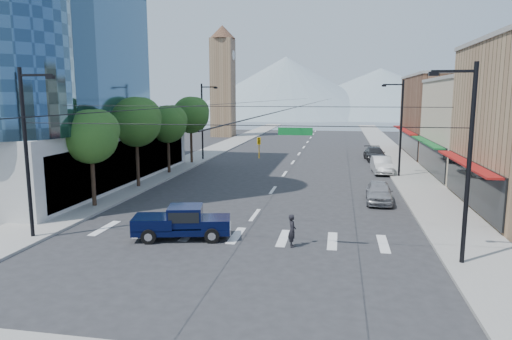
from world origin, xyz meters
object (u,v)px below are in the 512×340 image
(parked_car_mid, at_px, (382,165))
(parked_car_far, at_px, (375,154))
(pedestrian, at_px, (292,231))
(parked_car_near, at_px, (379,192))
(pickup_truck, at_px, (182,222))

(parked_car_mid, relative_size, parked_car_far, 0.93)
(pedestrian, bearing_deg, parked_car_far, -23.50)
(parked_car_near, height_order, parked_car_mid, parked_car_mid)
(pickup_truck, xyz_separation_m, parked_car_far, (12.37, 32.67, -0.14))
(pickup_truck, height_order, parked_car_mid, pickup_truck)
(parked_car_far, bearing_deg, parked_car_near, -98.05)
(parked_car_near, bearing_deg, parked_car_mid, 86.60)
(parked_car_mid, xyz_separation_m, parked_car_far, (0.00, 9.10, -0.04))
(pickup_truck, distance_m, parked_car_far, 34.93)
(pickup_truck, relative_size, pedestrian, 3.27)
(parked_car_near, distance_m, parked_car_far, 22.20)
(pickup_truck, height_order, parked_car_near, pickup_truck)
(parked_car_mid, height_order, parked_car_far, parked_car_mid)
(parked_car_near, relative_size, parked_car_far, 0.84)
(parked_car_near, height_order, parked_car_far, parked_car_far)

